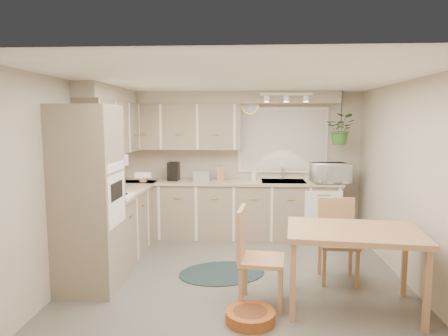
{
  "coord_description": "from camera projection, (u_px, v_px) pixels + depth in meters",
  "views": [
    {
      "loc": [
        0.1,
        -4.68,
        1.93
      ],
      "look_at": [
        -0.2,
        0.55,
        1.3
      ],
      "focal_mm": 32.0,
      "sensor_mm": 36.0,
      "label": 1
    }
  ],
  "objects": [
    {
      "name": "hanging_plant",
      "position": [
        341.0,
        133.0,
        6.27
      ],
      "size": [
        0.58,
        0.61,
        0.38
      ],
      "primitive_type": "imported",
      "rotation": [
        0.0,
        0.0,
        -0.36
      ],
      "color": "#326227",
      "rests_on": "ceiling"
    },
    {
      "name": "dishwasher_front",
      "position": [
        323.0,
        217.0,
        6.23
      ],
      "size": [
        0.58,
        0.02,
        0.83
      ],
      "primitive_type": "cube",
      "color": "white",
      "rests_on": "base_cab_back"
    },
    {
      "name": "window_blinds",
      "position": [
        283.0,
        140.0,
        6.7
      ],
      "size": [
        1.4,
        0.02,
        1.0
      ],
      "primitive_type": "cube",
      "color": "beige",
      "rests_on": "wall_back"
    },
    {
      "name": "sink",
      "position": [
        283.0,
        184.0,
        6.52
      ],
      "size": [
        0.7,
        0.48,
        0.1
      ],
      "primitive_type": "cube",
      "color": "#ADB0B5",
      "rests_on": "counter_back"
    },
    {
      "name": "wall_back",
      "position": [
        241.0,
        163.0,
        6.82
      ],
      "size": [
        4.0,
        0.04,
        2.4
      ],
      "primitive_type": "cube",
      "color": "#B5AA95",
      "rests_on": "floor"
    },
    {
      "name": "upper_cab_left",
      "position": [
        113.0,
        128.0,
        5.75
      ],
      "size": [
        0.35,
        2.0,
        0.75
      ],
      "primitive_type": "cube",
      "color": "gray",
      "rests_on": "wall_left"
    },
    {
      "name": "base_cab_back",
      "position": [
        228.0,
        210.0,
        6.62
      ],
      "size": [
        3.6,
        0.6,
        0.9
      ],
      "primitive_type": "cube",
      "color": "gray",
      "rests_on": "floor"
    },
    {
      "name": "soap_bottle",
      "position": [
        254.0,
        177.0,
        6.68
      ],
      "size": [
        0.1,
        0.19,
        0.08
      ],
      "primitive_type": "imported",
      "rotation": [
        0.0,
        0.0,
        -0.09
      ],
      "color": "white",
      "rests_on": "counter_back"
    },
    {
      "name": "counter_left",
      "position": [
        122.0,
        191.0,
        5.73
      ],
      "size": [
        0.64,
        1.89,
        0.04
      ],
      "primitive_type": "cube",
      "color": "#CAB594",
      "rests_on": "base_cab_left"
    },
    {
      "name": "coffee_maker",
      "position": [
        174.0,
        171.0,
        6.59
      ],
      "size": [
        0.18,
        0.22,
        0.3
      ],
      "primitive_type": "cube",
      "rotation": [
        0.0,
        0.0,
        -0.05
      ],
      "color": "black",
      "rests_on": "counter_back"
    },
    {
      "name": "chair_back",
      "position": [
        338.0,
        241.0,
        4.77
      ],
      "size": [
        0.48,
        0.48,
        0.98
      ],
      "primitive_type": "cube",
      "rotation": [
        0.0,
        0.0,
        3.1
      ],
      "color": "tan",
      "rests_on": "floor"
    },
    {
      "name": "soffit_left",
      "position": [
        111.0,
        94.0,
        5.7
      ],
      "size": [
        0.3,
        2.0,
        0.2
      ],
      "primitive_type": "cube",
      "color": "#B5AA95",
      "rests_on": "wall_left"
    },
    {
      "name": "wall_clock",
      "position": [
        250.0,
        105.0,
        6.66
      ],
      "size": [
        0.3,
        0.03,
        0.3
      ],
      "primitive_type": "cylinder",
      "rotation": [
        1.57,
        0.0,
        0.0
      ],
      "color": "gold",
      "rests_on": "wall_back"
    },
    {
      "name": "toaster",
      "position": [
        202.0,
        176.0,
        6.6
      ],
      "size": [
        0.28,
        0.16,
        0.17
      ],
      "primitive_type": "cube",
      "rotation": [
        0.0,
        0.0,
        -0.03
      ],
      "color": "#ADB0B5",
      "rests_on": "counter_back"
    },
    {
      "name": "range_hood",
      "position": [
        106.0,
        162.0,
        5.1
      ],
      "size": [
        0.4,
        0.6,
        0.14
      ],
      "primitive_type": "cube",
      "color": "white",
      "rests_on": "upper_cab_left"
    },
    {
      "name": "window_frame",
      "position": [
        282.0,
        140.0,
        6.71
      ],
      "size": [
        1.5,
        0.02,
        1.1
      ],
      "primitive_type": "cube",
      "color": "silver",
      "rests_on": "wall_back"
    },
    {
      "name": "upper_cab_back",
      "position": [
        181.0,
        127.0,
        6.62
      ],
      "size": [
        2.0,
        0.35,
        0.75
      ],
      "primitive_type": "cube",
      "color": "gray",
      "rests_on": "wall_back"
    },
    {
      "name": "knife_block",
      "position": [
        220.0,
        173.0,
        6.6
      ],
      "size": [
        0.12,
        0.12,
        0.25
      ],
      "primitive_type": "cube",
      "rotation": [
        0.0,
        0.0,
        0.09
      ],
      "color": "tan",
      "rests_on": "counter_back"
    },
    {
      "name": "wall_left",
      "position": [
        74.0,
        181.0,
        4.85
      ],
      "size": [
        0.04,
        4.2,
        2.4
      ],
      "primitive_type": "cube",
      "color": "#B5AA95",
      "rests_on": "floor"
    },
    {
      "name": "oven_stack",
      "position": [
        88.0,
        199.0,
        4.47
      ],
      "size": [
        0.65,
        0.65,
        2.1
      ],
      "primitive_type": "cube",
      "color": "gray",
      "rests_on": "floor"
    },
    {
      "name": "dining_table",
      "position": [
        352.0,
        269.0,
        4.08
      ],
      "size": [
        1.41,
        1.03,
        0.83
      ],
      "primitive_type": "cube",
      "rotation": [
        0.0,
        0.0,
        -0.11
      ],
      "color": "tan",
      "rests_on": "floor"
    },
    {
      "name": "microwave",
      "position": [
        330.0,
        171.0,
        6.35
      ],
      "size": [
        0.61,
        0.41,
        0.38
      ],
      "primitive_type": "imported",
      "rotation": [
        0.0,
        0.0,
        0.17
      ],
      "color": "white",
      "rests_on": "counter_back"
    },
    {
      "name": "base_cab_left",
      "position": [
        122.0,
        223.0,
        5.79
      ],
      "size": [
        0.6,
        1.85,
        0.9
      ],
      "primitive_type": "cube",
      "color": "gray",
      "rests_on": "floor"
    },
    {
      "name": "cooktop",
      "position": [
        109.0,
        197.0,
        5.16
      ],
      "size": [
        0.52,
        0.58,
        0.02
      ],
      "primitive_type": "cube",
      "color": "white",
      "rests_on": "counter_left"
    },
    {
      "name": "pet_bed",
      "position": [
        250.0,
        317.0,
        3.83
      ],
      "size": [
        0.52,
        0.52,
        0.11
      ],
      "primitive_type": "cylinder",
      "rotation": [
        0.0,
        0.0,
        0.09
      ],
      "color": "#A45920",
      "rests_on": "floor"
    },
    {
      "name": "braided_rug",
      "position": [
        222.0,
        273.0,
        5.06
      ],
      "size": [
        1.29,
        1.1,
        0.01
      ],
      "primitive_type": "ellipsoid",
      "rotation": [
        0.0,
        0.0,
        0.29
      ],
      "color": "black",
      "rests_on": "floor"
    },
    {
      "name": "chair_left",
      "position": [
        262.0,
        257.0,
        4.16
      ],
      "size": [
        0.53,
        0.53,
        1.03
      ],
      "primitive_type": "cube",
      "rotation": [
        0.0,
        0.0,
        -1.69
      ],
      "color": "tan",
      "rests_on": "floor"
    },
    {
      "name": "wall_right",
      "position": [
        411.0,
        184.0,
        4.62
      ],
      "size": [
        0.04,
        4.2,
        2.4
      ],
      "primitive_type": "cube",
      "color": "#B5AA95",
      "rests_on": "floor"
    },
    {
      "name": "floor",
      "position": [
        238.0,
        279.0,
        4.88
      ],
      "size": [
        4.2,
        4.2,
        0.0
      ],
      "primitive_type": "plane",
      "color": "#5F5A53",
      "rests_on": "ground"
    },
    {
      "name": "counter_back",
      "position": [
        228.0,
        182.0,
        6.55
      ],
      "size": [
        3.64,
        0.64,
        0.04
      ],
      "primitive_type": "cube",
      "color": "#CAB594",
      "rests_on": "base_cab_back"
    },
    {
      "name": "wall_front",
      "position": [
        231.0,
        231.0,
        2.65
      ],
      "size": [
        4.0,
        0.04,
        2.4
      ],
      "primitive_type": "cube",
      "color": "#B5AA95",
      "rests_on": "floor"
    },
    {
      "name": "wall_oven_face",
      "position": [
        116.0,
        199.0,
        4.46
      ],
      "size": [
        0.02,
        0.56,
        0.58
      ],
      "primitive_type": "cube",
      "color": "white",
      "rests_on": "oven_stack"
    },
    {
      "name": "ceiling",
      "position": [
        239.0,
        79.0,
        4.59
      ],
      "size": [
        4.2,
        4.2,
        0.0
      ],
      "primitive_type": "plane",
      "color": "white",
      "rests_on": "wall_back"
    },
    {
      "name": "soffit_back",
      "position": [
        229.0,
        98.0,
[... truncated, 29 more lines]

